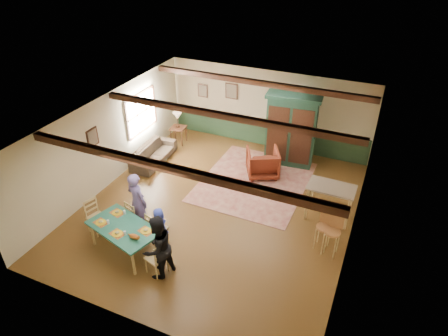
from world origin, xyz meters
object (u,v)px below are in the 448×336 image
at_px(dining_chair_far_left, 137,215).
at_px(armchair, 263,163).
at_px(table_lamp, 178,120).
at_px(bar_stool_left, 323,231).
at_px(dining_chair_end_left, 97,217).
at_px(dining_chair_far_right, 157,228).
at_px(person_woman, 158,248).
at_px(person_child, 159,225).
at_px(dining_table, 125,239).
at_px(bar_stool_right, 332,236).
at_px(person_man, 137,202).
at_px(cat, 134,236).
at_px(sofa, 154,153).
at_px(dining_chair_end_right, 156,257).
at_px(end_table, 179,135).
at_px(armoire, 291,130).
at_px(counter_table, 329,202).

bearing_deg(dining_chair_far_left, armchair, -103.20).
relative_size(armchair, table_lamp, 1.71).
bearing_deg(armchair, bar_stool_left, 106.32).
bearing_deg(dining_chair_end_left, dining_chair_far_right, -65.08).
height_order(person_woman, person_child, person_woman).
xyz_separation_m(dining_table, bar_stool_right, (4.48, 1.84, 0.18)).
height_order(dining_chair_end_left, table_lamp, table_lamp).
distance_m(armchair, table_lamp, 3.52).
relative_size(person_man, cat, 4.79).
bearing_deg(dining_table, dining_chair_far_left, 103.22).
bearing_deg(sofa, bar_stool_left, -110.37).
bearing_deg(dining_table, person_child, 47.60).
bearing_deg(person_woman, dining_chair_end_right, -90.00).
xyz_separation_m(dining_chair_end_left, person_child, (1.63, 0.33, 0.03)).
height_order(dining_chair_far_right, end_table, dining_chair_far_right).
bearing_deg(sofa, armchair, -82.50).
bearing_deg(dining_chair_far_right, cat, 100.37).
height_order(dining_chair_far_right, dining_chair_end_left, same).
distance_m(person_woman, person_child, 1.15).
xyz_separation_m(dining_chair_end_right, person_man, (-1.21, 1.13, 0.37)).
relative_size(person_woman, table_lamp, 2.80).
bearing_deg(armchair, table_lamp, -40.21).
bearing_deg(armoire, dining_chair_end_left, -128.94).
height_order(dining_chair_end_right, end_table, dining_chair_end_right).
bearing_deg(person_woman, armchair, -172.94).
distance_m(dining_table, person_man, 0.97).
xyz_separation_m(dining_chair_end_left, cat, (1.53, -0.53, 0.35)).
bearing_deg(bar_stool_right, person_man, -160.66).
height_order(dining_table, end_table, dining_table).
xyz_separation_m(sofa, end_table, (0.13, 1.43, 0.02)).
bearing_deg(dining_chair_end_right, cat, -80.54).
relative_size(sofa, table_lamp, 3.44).
height_order(end_table, bar_stool_left, bar_stool_left).
relative_size(dining_chair_far_right, bar_stool_left, 0.91).
distance_m(dining_chair_end_right, counter_table, 4.67).
bearing_deg(dining_chair_far_left, bar_stool_left, -148.88).
bearing_deg(bar_stool_right, dining_chair_end_left, -157.31).
bearing_deg(end_table, sofa, -95.25).
relative_size(dining_chair_far_left, dining_chair_end_right, 1.00).
distance_m(dining_chair_end_left, armchair, 5.11).
xyz_separation_m(dining_table, table_lamp, (-1.51, 5.27, 0.54)).
bearing_deg(dining_chair_far_left, dining_chair_end_left, 43.83).
bearing_deg(counter_table, dining_table, -142.68).
bearing_deg(counter_table, table_lamp, 159.72).
xyz_separation_m(person_child, armchair, (1.31, 3.86, -0.04)).
bearing_deg(sofa, table_lamp, -8.09).
bearing_deg(armchair, cat, 46.28).
distance_m(dining_table, armoire, 6.09).
distance_m(dining_table, person_child, 0.86).
relative_size(armoire, armchair, 2.45).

